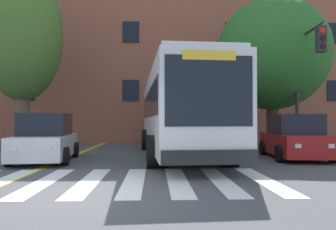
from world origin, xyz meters
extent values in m
plane|color=#4C4C4F|center=(0.00, 0.00, 0.00)|extent=(120.00, 120.00, 0.00)
cube|color=white|center=(-2.10, 1.58, 0.00)|extent=(0.57, 3.88, 0.01)
cube|color=white|center=(-1.04, 1.60, 0.00)|extent=(0.57, 3.88, 0.01)
cube|color=white|center=(0.02, 1.62, 0.00)|extent=(0.57, 3.88, 0.01)
cube|color=white|center=(1.08, 1.64, 0.00)|extent=(0.57, 3.88, 0.01)
cube|color=white|center=(2.14, 1.66, 0.00)|extent=(0.57, 3.88, 0.01)
cube|color=white|center=(3.20, 1.68, 0.00)|extent=(0.57, 3.88, 0.01)
cube|color=white|center=(4.26, 1.70, 0.00)|extent=(0.57, 3.88, 0.01)
cube|color=gold|center=(-2.01, 15.63, 0.00)|extent=(0.12, 36.00, 0.01)
cube|color=gold|center=(-1.85, 15.63, 0.00)|extent=(0.12, 36.00, 0.01)
cube|color=white|center=(2.42, 7.63, 1.84)|extent=(3.39, 12.16, 2.90)
cube|color=black|center=(3.64, 7.73, 2.13)|extent=(0.92, 11.01, 1.05)
cube|color=black|center=(1.21, 7.53, 2.13)|extent=(0.92, 11.01, 1.05)
cube|color=black|center=(2.91, 1.63, 2.19)|extent=(2.18, 0.20, 1.74)
cube|color=yellow|center=(2.91, 1.63, 3.06)|extent=(1.33, 0.14, 0.24)
cube|color=#232326|center=(2.91, 1.61, 0.57)|extent=(2.38, 0.29, 0.36)
cube|color=silver|center=(2.42, 7.63, 3.38)|extent=(3.20, 11.67, 0.16)
cylinder|color=black|center=(3.88, 4.01, 0.51)|extent=(0.64, 1.06, 1.02)
cylinder|color=black|center=(1.57, 3.83, 0.51)|extent=(0.64, 1.06, 1.02)
cylinder|color=black|center=(3.36, 10.42, 0.51)|extent=(0.64, 1.06, 1.02)
cylinder|color=black|center=(1.05, 10.23, 0.51)|extent=(0.64, 1.06, 1.02)
cube|color=white|center=(-2.41, 5.59, 0.55)|extent=(2.16, 4.16, 0.77)
cube|color=black|center=(-2.41, 5.63, 1.33)|extent=(1.77, 2.36, 0.79)
cube|color=white|center=(-1.66, 3.65, 0.63)|extent=(0.20, 0.06, 0.14)
cube|color=white|center=(-2.66, 3.53, 0.63)|extent=(0.20, 0.06, 0.14)
cylinder|color=black|center=(-1.40, 4.47, 0.30)|extent=(0.29, 0.62, 0.60)
cylinder|color=black|center=(-3.11, 4.26, 0.30)|extent=(0.29, 0.62, 0.60)
cylinder|color=black|center=(-1.70, 6.92, 0.30)|extent=(0.29, 0.62, 0.60)
cylinder|color=black|center=(-3.42, 6.71, 0.30)|extent=(0.29, 0.62, 0.60)
cube|color=#AD1E1E|center=(6.92, 6.30, 0.55)|extent=(2.08, 4.12, 0.78)
cube|color=black|center=(6.92, 6.34, 1.32)|extent=(1.77, 2.32, 0.76)
cube|color=white|center=(7.30, 4.24, 0.63)|extent=(0.20, 0.06, 0.14)
cube|color=white|center=(6.23, 4.33, 0.63)|extent=(0.20, 0.06, 0.14)
cylinder|color=black|center=(7.73, 4.99, 0.30)|extent=(0.27, 0.62, 0.60)
cylinder|color=black|center=(5.92, 5.13, 0.30)|extent=(0.27, 0.62, 0.60)
cylinder|color=black|center=(7.93, 7.46, 0.30)|extent=(0.27, 0.62, 0.60)
cylinder|color=black|center=(6.11, 7.60, 0.30)|extent=(0.27, 0.62, 0.60)
cube|color=slate|center=(3.08, 18.17, 0.72)|extent=(2.15, 4.65, 1.03)
cube|color=black|center=(3.08, 18.22, 1.69)|extent=(1.91, 2.90, 0.91)
cube|color=white|center=(3.75, 15.87, 0.83)|extent=(0.20, 0.05, 0.14)
cube|color=white|center=(2.53, 15.84, 0.83)|extent=(0.20, 0.05, 0.14)
cylinder|color=black|center=(4.16, 16.77, 0.38)|extent=(0.24, 0.77, 0.76)
cylinder|color=black|center=(2.08, 16.72, 0.38)|extent=(0.24, 0.77, 0.76)
cylinder|color=black|center=(4.09, 19.63, 0.38)|extent=(0.24, 0.77, 0.76)
cylinder|color=black|center=(2.01, 19.57, 0.38)|extent=(0.24, 0.77, 0.76)
cylinder|color=#28282D|center=(8.00, 8.57, 2.81)|extent=(0.16, 0.16, 5.62)
cylinder|color=#28282D|center=(7.92, 7.21, 5.18)|extent=(0.28, 2.74, 0.11)
cube|color=#28282D|center=(7.84, 5.99, 4.58)|extent=(0.36, 0.30, 1.00)
cylinder|color=red|center=(7.84, 5.84, 4.88)|extent=(0.22, 0.04, 0.22)
cylinder|color=black|center=(7.84, 5.84, 4.58)|extent=(0.22, 0.04, 0.22)
cylinder|color=black|center=(7.84, 5.84, 4.28)|extent=(0.22, 0.04, 0.22)
cylinder|color=#4C3D2D|center=(7.51, 10.49, 1.23)|extent=(0.60, 0.60, 2.47)
ellipsoid|color=#2D6B28|center=(7.51, 10.49, 4.91)|extent=(6.45, 6.73, 5.75)
cylinder|color=brown|center=(-5.50, 10.88, 1.50)|extent=(0.73, 0.73, 3.00)
ellipsoid|color=#4C752D|center=(-5.50, 10.88, 5.94)|extent=(5.53, 5.32, 6.92)
cube|color=#9E5642|center=(-0.26, 20.01, 6.95)|extent=(34.34, 9.15, 13.90)
cube|color=black|center=(-7.13, 15.41, 3.48)|extent=(1.10, 0.06, 1.40)
cube|color=black|center=(-0.26, 15.41, 3.48)|extent=(1.10, 0.06, 1.40)
cube|color=black|center=(6.61, 15.41, 3.48)|extent=(1.10, 0.06, 1.40)
cube|color=black|center=(13.48, 15.41, 3.48)|extent=(1.10, 0.06, 1.40)
cube|color=black|center=(-7.13, 15.41, 7.37)|extent=(1.10, 0.06, 1.40)
cube|color=black|center=(-0.26, 15.41, 7.37)|extent=(1.10, 0.06, 1.40)
cube|color=black|center=(6.61, 15.41, 7.37)|extent=(1.10, 0.06, 1.40)
cube|color=black|center=(13.48, 15.41, 7.37)|extent=(1.10, 0.06, 1.40)
camera|label=1|loc=(1.73, -6.30, 1.46)|focal=35.00mm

